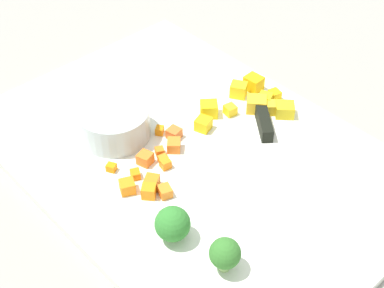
# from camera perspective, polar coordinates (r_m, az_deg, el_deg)

# --- Properties ---
(ground_plane) EXTENTS (4.00, 4.00, 0.00)m
(ground_plane) POSITION_cam_1_polar(r_m,az_deg,el_deg) (0.65, -0.00, -1.43)
(ground_plane) COLOR gray
(cutting_board) EXTENTS (0.50, 0.35, 0.01)m
(cutting_board) POSITION_cam_1_polar(r_m,az_deg,el_deg) (0.65, -0.00, -1.05)
(cutting_board) COLOR white
(cutting_board) RESTS_ON ground_plane
(prep_bowl) EXTENTS (0.08, 0.08, 0.04)m
(prep_bowl) POSITION_cam_1_polar(r_m,az_deg,el_deg) (0.66, -7.98, 2.16)
(prep_bowl) COLOR #B2BEBE
(prep_bowl) RESTS_ON cutting_board
(chef_knife) EXTENTS (0.23, 0.19, 0.02)m
(chef_knife) POSITION_cam_1_polar(r_m,az_deg,el_deg) (0.64, 8.18, -1.01)
(chef_knife) COLOR silver
(chef_knife) RESTS_ON cutting_board
(carrot_dice_0) EXTENTS (0.02, 0.02, 0.01)m
(carrot_dice_0) POSITION_cam_1_polar(r_m,az_deg,el_deg) (0.60, -6.69, -4.34)
(carrot_dice_0) COLOR orange
(carrot_dice_0) RESTS_ON cutting_board
(carrot_dice_1) EXTENTS (0.02, 0.02, 0.01)m
(carrot_dice_1) POSITION_cam_1_polar(r_m,az_deg,el_deg) (0.60, -4.16, -3.96)
(carrot_dice_1) COLOR orange
(carrot_dice_1) RESTS_ON cutting_board
(carrot_dice_2) EXTENTS (0.01, 0.01, 0.01)m
(carrot_dice_2) POSITION_cam_1_polar(r_m,az_deg,el_deg) (0.62, -2.56, -2.19)
(carrot_dice_2) COLOR orange
(carrot_dice_2) RESTS_ON cutting_board
(carrot_dice_3) EXTENTS (0.02, 0.01, 0.01)m
(carrot_dice_3) POSITION_cam_1_polar(r_m,az_deg,el_deg) (0.61, -5.84, -3.11)
(carrot_dice_3) COLOR orange
(carrot_dice_3) RESTS_ON cutting_board
(carrot_dice_4) EXTENTS (0.02, 0.02, 0.01)m
(carrot_dice_4) POSITION_cam_1_polar(r_m,az_deg,el_deg) (0.59, -2.79, -4.87)
(carrot_dice_4) COLOR orange
(carrot_dice_4) RESTS_ON cutting_board
(carrot_dice_5) EXTENTS (0.01, 0.01, 0.01)m
(carrot_dice_5) POSITION_cam_1_polar(r_m,az_deg,el_deg) (0.63, -2.99, -1.57)
(carrot_dice_5) COLOR orange
(carrot_dice_5) RESTS_ON cutting_board
(carrot_dice_6) EXTENTS (0.02, 0.02, 0.01)m
(carrot_dice_6) POSITION_cam_1_polar(r_m,az_deg,el_deg) (0.59, -4.46, -4.87)
(carrot_dice_6) COLOR orange
(carrot_dice_6) RESTS_ON cutting_board
(carrot_dice_7) EXTENTS (0.02, 0.02, 0.01)m
(carrot_dice_7) POSITION_cam_1_polar(r_m,az_deg,el_deg) (0.63, -4.83, -1.50)
(carrot_dice_7) COLOR orange
(carrot_dice_7) RESTS_ON cutting_board
(carrot_dice_8) EXTENTS (0.01, 0.01, 0.01)m
(carrot_dice_8) POSITION_cam_1_polar(r_m,az_deg,el_deg) (0.67, -3.34, 1.40)
(carrot_dice_8) COLOR orange
(carrot_dice_8) RESTS_ON cutting_board
(carrot_dice_9) EXTENTS (0.02, 0.02, 0.01)m
(carrot_dice_9) POSITION_cam_1_polar(r_m,az_deg,el_deg) (0.66, -2.08, 0.96)
(carrot_dice_9) COLOR orange
(carrot_dice_9) RESTS_ON cutting_board
(carrot_dice_10) EXTENTS (0.01, 0.01, 0.01)m
(carrot_dice_10) POSITION_cam_1_polar(r_m,az_deg,el_deg) (0.64, -3.34, -0.77)
(carrot_dice_10) COLOR orange
(carrot_dice_10) RESTS_ON cutting_board
(carrot_dice_11) EXTENTS (0.02, 0.02, 0.01)m
(carrot_dice_11) POSITION_cam_1_polar(r_m,az_deg,el_deg) (0.64, -1.88, -0.13)
(carrot_dice_11) COLOR orange
(carrot_dice_11) RESTS_ON cutting_board
(carrot_dice_12) EXTENTS (0.01, 0.01, 0.01)m
(carrot_dice_12) POSITION_cam_1_polar(r_m,az_deg,el_deg) (0.63, -8.28, -2.40)
(carrot_dice_12) COLOR orange
(carrot_dice_12) RESTS_ON cutting_board
(pepper_dice_0) EXTENTS (0.02, 0.02, 0.01)m
(pepper_dice_0) POSITION_cam_1_polar(r_m,az_deg,el_deg) (0.72, 8.70, 4.91)
(pepper_dice_0) COLOR yellow
(pepper_dice_0) RESTS_ON cutting_board
(pepper_dice_1) EXTENTS (0.03, 0.03, 0.02)m
(pepper_dice_1) POSITION_cam_1_polar(r_m,az_deg,el_deg) (0.69, 1.74, 3.60)
(pepper_dice_1) COLOR yellow
(pepper_dice_1) RESTS_ON cutting_board
(pepper_dice_2) EXTENTS (0.03, 0.03, 0.02)m
(pepper_dice_2) POSITION_cam_1_polar(r_m,az_deg,el_deg) (0.72, 4.80, 5.56)
(pepper_dice_2) COLOR yellow
(pepper_dice_2) RESTS_ON cutting_board
(pepper_dice_3) EXTENTS (0.02, 0.02, 0.01)m
(pepper_dice_3) POSITION_cam_1_polar(r_m,az_deg,el_deg) (0.70, 7.87, 3.71)
(pepper_dice_3) COLOR yellow
(pepper_dice_3) RESTS_ON cutting_board
(pepper_dice_4) EXTENTS (0.02, 0.02, 0.02)m
(pepper_dice_4) POSITION_cam_1_polar(r_m,az_deg,el_deg) (0.67, 1.17, 2.05)
(pepper_dice_4) COLOR yellow
(pepper_dice_4) RESTS_ON cutting_board
(pepper_dice_5) EXTENTS (0.03, 0.03, 0.02)m
(pepper_dice_5) POSITION_cam_1_polar(r_m,az_deg,el_deg) (0.70, 6.70, 4.02)
(pepper_dice_5) COLOR yellow
(pepper_dice_5) RESTS_ON cutting_board
(pepper_dice_6) EXTENTS (0.02, 0.02, 0.02)m
(pepper_dice_6) POSITION_cam_1_polar(r_m,az_deg,el_deg) (0.74, 6.34, 6.24)
(pepper_dice_6) COLOR yellow
(pepper_dice_6) RESTS_ON cutting_board
(pepper_dice_7) EXTENTS (0.02, 0.02, 0.02)m
(pepper_dice_7) POSITION_cam_1_polar(r_m,az_deg,el_deg) (0.71, 7.72, 4.41)
(pepper_dice_7) COLOR yellow
(pepper_dice_7) RESTS_ON cutting_board
(pepper_dice_8) EXTENTS (0.03, 0.03, 0.02)m
(pepper_dice_8) POSITION_cam_1_polar(r_m,az_deg,el_deg) (0.70, 9.51, 3.49)
(pepper_dice_8) COLOR yellow
(pepper_dice_8) RESTS_ON cutting_board
(pepper_dice_9) EXTENTS (0.02, 0.02, 0.01)m
(pepper_dice_9) POSITION_cam_1_polar(r_m,az_deg,el_deg) (0.69, 3.94, 3.51)
(pepper_dice_9) COLOR yellow
(pepper_dice_9) RESTS_ON cutting_board
(broccoli_floret_0) EXTENTS (0.03, 0.03, 0.04)m
(broccoli_floret_0) POSITION_cam_1_polar(r_m,az_deg,el_deg) (0.52, 3.40, -11.20)
(broccoli_floret_0) COLOR #96C06D
(broccoli_floret_0) RESTS_ON cutting_board
(broccoli_floret_1) EXTENTS (0.04, 0.04, 0.04)m
(broccoli_floret_1) POSITION_cam_1_polar(r_m,az_deg,el_deg) (0.54, -2.01, -8.24)
(broccoli_floret_1) COLOR #8EB769
(broccoli_floret_1) RESTS_ON cutting_board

